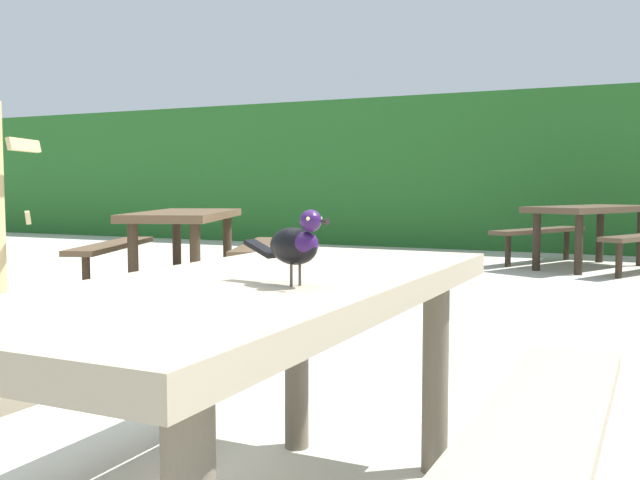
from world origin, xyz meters
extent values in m
cube|color=#235B23|center=(0.00, 9.87, 1.19)|extent=(28.00, 1.71, 2.39)
cube|color=gray|center=(0.18, -0.18, 0.70)|extent=(0.77, 1.81, 0.07)
cylinder|color=#635B4C|center=(-0.08, 0.53, 0.33)|extent=(0.09, 0.09, 0.67)
cylinder|color=#635B4C|center=(0.45, 0.52, 0.33)|extent=(0.09, 0.09, 0.67)
cube|color=gray|center=(-0.52, -0.17, 0.41)|extent=(0.29, 1.71, 0.05)
cylinder|color=#635B4C|center=(-0.52, 0.47, 0.20)|extent=(0.07, 0.07, 0.39)
cube|color=gray|center=(0.88, -0.18, 0.41)|extent=(0.29, 1.71, 0.05)
cylinder|color=#635B4C|center=(0.88, 0.46, 0.20)|extent=(0.07, 0.07, 0.39)
ellipsoid|color=black|center=(0.33, -0.29, 0.84)|extent=(0.16, 0.12, 0.09)
ellipsoid|color=#2D144C|center=(0.36, -0.31, 0.84)|extent=(0.08, 0.08, 0.06)
sphere|color=#2D144C|center=(0.38, -0.32, 0.90)|extent=(0.05, 0.05, 0.05)
sphere|color=#EAE08C|center=(0.40, -0.30, 0.90)|extent=(0.01, 0.01, 0.01)
sphere|color=#EAE08C|center=(0.39, -0.34, 0.90)|extent=(0.01, 0.01, 0.01)
cone|color=black|center=(0.42, -0.33, 0.90)|extent=(0.03, 0.03, 0.02)
cube|color=black|center=(0.21, -0.25, 0.82)|extent=(0.11, 0.07, 0.04)
cylinder|color=#47423D|center=(0.34, -0.28, 0.77)|extent=(0.01, 0.01, 0.05)
cylinder|color=#47423D|center=(0.33, -0.31, 0.77)|extent=(0.01, 0.01, 0.05)
cube|color=brown|center=(-2.88, 3.71, 0.70)|extent=(1.37, 1.95, 0.07)
cylinder|color=#382B1D|center=(-2.88, 2.96, 0.33)|extent=(0.09, 0.09, 0.67)
cylinder|color=#382B1D|center=(-2.38, 3.16, 0.33)|extent=(0.09, 0.09, 0.67)
cylinder|color=#382B1D|center=(-3.39, 4.27, 0.33)|extent=(0.09, 0.09, 0.67)
cylinder|color=#382B1D|center=(-2.89, 4.46, 0.33)|extent=(0.09, 0.09, 0.67)
cube|color=brown|center=(-3.54, 3.46, 0.41)|extent=(0.89, 1.69, 0.05)
cylinder|color=#382B1D|center=(-3.30, 2.86, 0.20)|extent=(0.07, 0.07, 0.39)
cylinder|color=#382B1D|center=(-3.77, 4.05, 0.20)|extent=(0.07, 0.07, 0.39)
cube|color=brown|center=(-2.23, 3.97, 0.41)|extent=(0.89, 1.69, 0.05)
cylinder|color=#382B1D|center=(-2.00, 3.37, 0.20)|extent=(0.07, 0.07, 0.39)
cylinder|color=#382B1D|center=(-2.47, 4.56, 0.20)|extent=(0.07, 0.07, 0.39)
cube|color=#473828|center=(0.42, 7.23, 0.70)|extent=(1.46, 1.95, 0.07)
cylinder|color=#2E241A|center=(0.48, 7.98, 0.33)|extent=(0.09, 0.09, 0.67)
cylinder|color=#2E241A|center=(0.36, 6.48, 0.33)|extent=(0.09, 0.09, 0.67)
cylinder|color=#2E241A|center=(-0.12, 6.71, 0.33)|extent=(0.09, 0.09, 0.67)
cylinder|color=#2E241A|center=(0.78, 6.35, 0.20)|extent=(0.07, 0.07, 0.39)
cube|color=#473828|center=(-0.21, 7.53, 0.41)|extent=(0.98, 1.67, 0.05)
cylinder|color=#2E241A|center=(0.06, 8.11, 0.20)|extent=(0.07, 0.07, 0.39)
cylinder|color=#2E241A|center=(-0.49, 6.95, 0.20)|extent=(0.07, 0.07, 0.39)
cube|color=tan|center=(-2.74, 1.73, 0.77)|extent=(0.28, 0.26, 0.08)
cube|color=tan|center=(-2.66, 1.64, 1.25)|extent=(0.18, 0.38, 0.08)
camera|label=1|loc=(1.11, -1.81, 0.98)|focal=40.17mm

